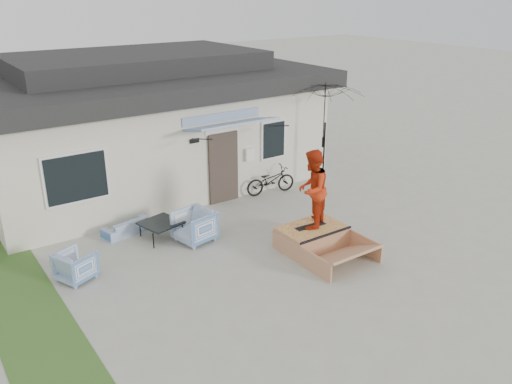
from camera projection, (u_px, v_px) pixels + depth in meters
ground at (291, 273)px, 11.72m from camera, size 90.00×90.00×0.00m
grass_strip at (24, 307)px, 10.48m from camera, size 1.40×8.00×0.01m
house at (140, 119)px, 17.12m from camera, size 10.80×8.49×4.10m
loveseat at (127, 224)px, 13.56m from camera, size 1.37×0.64×0.51m
armchair_left at (76, 264)px, 11.36m from camera, size 0.90×0.92×0.74m
armchair_right at (194, 225)px, 13.06m from camera, size 0.96×1.01×0.89m
coffee_table at (161, 230)px, 13.29m from camera, size 1.08×1.08×0.44m
bicycle at (271, 178)px, 16.07m from camera, size 1.68×0.80×1.03m
patio_umbrella at (325, 134)px, 16.12m from camera, size 2.42×2.26×2.20m
skate_ramp at (312, 237)px, 12.83m from camera, size 1.56×2.09×0.52m
skateboard at (311, 226)px, 12.77m from camera, size 0.83×0.26×0.05m
skater at (312, 188)px, 12.41m from camera, size 1.18×1.12×1.91m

